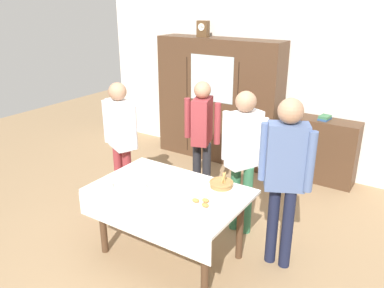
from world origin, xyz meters
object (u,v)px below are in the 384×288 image
(bookshelf_low, at_px, (321,150))
(tea_cup_front_edge, at_px, (151,167))
(bread_basket, at_px, (221,184))
(book_stack, at_px, (325,118))
(mantel_clock, at_px, (203,29))
(person_by_cabinet, at_px, (202,130))
(tea_cup_center, at_px, (108,186))
(tea_cup_mid_left, at_px, (179,188))
(tea_cup_far_left, at_px, (174,173))
(wall_cabinet, at_px, (218,101))
(spoon_mid_right, at_px, (140,180))
(person_behind_table_right, at_px, (120,134))
(person_near_right_end, at_px, (243,150))
(tea_cup_far_right, at_px, (142,187))
(person_beside_shelf, at_px, (285,169))
(dining_table, at_px, (168,201))
(pastry_plate, at_px, (201,204))
(spoon_front_edge, at_px, (190,182))
(tea_cup_near_left, at_px, (156,198))

(bookshelf_low, height_order, tea_cup_front_edge, bookshelf_low)
(bread_basket, bearing_deg, book_stack, 80.72)
(mantel_clock, xyz_separation_m, person_by_cabinet, (0.80, -1.30, -1.12))
(mantel_clock, distance_m, tea_cup_center, 3.20)
(tea_cup_mid_left, relative_size, tea_cup_far_left, 1.00)
(wall_cabinet, distance_m, spoon_mid_right, 2.61)
(person_behind_table_right, xyz_separation_m, person_near_right_end, (1.51, 0.27, 0.03))
(tea_cup_far_right, xyz_separation_m, tea_cup_mid_left, (0.31, 0.18, 0.00))
(person_behind_table_right, bearing_deg, tea_cup_far_left, -14.20)
(tea_cup_mid_left, xyz_separation_m, person_beside_shelf, (0.89, 0.44, 0.26))
(dining_table, height_order, bread_basket, bread_basket)
(person_near_right_end, bearing_deg, tea_cup_mid_left, -111.60)
(tea_cup_far_right, height_order, tea_cup_far_left, same)
(tea_cup_center, bearing_deg, tea_cup_far_right, 27.75)
(book_stack, bearing_deg, person_by_cabinet, -130.73)
(person_near_right_end, bearing_deg, wall_cabinet, 126.43)
(book_stack, height_order, tea_cup_front_edge, book_stack)
(dining_table, relative_size, wall_cabinet, 0.74)
(tea_cup_front_edge, bearing_deg, person_by_cabinet, 87.05)
(tea_cup_front_edge, bearing_deg, mantel_clock, 108.15)
(tea_cup_center, distance_m, bread_basket, 1.12)
(dining_table, relative_size, bookshelf_low, 1.52)
(tea_cup_front_edge, relative_size, pastry_plate, 0.46)
(wall_cabinet, bearing_deg, person_near_right_end, -53.57)
(tea_cup_far_left, relative_size, spoon_front_edge, 1.09)
(dining_table, distance_m, person_near_right_end, 0.99)
(tea_cup_far_left, xyz_separation_m, spoon_front_edge, (0.24, -0.05, -0.02))
(wall_cabinet, xyz_separation_m, person_by_cabinet, (0.50, -1.30, -0.03))
(tea_cup_mid_left, xyz_separation_m, person_behind_table_right, (-1.21, 0.50, 0.18))
(wall_cabinet, distance_m, tea_cup_center, 2.89)
(tea_cup_mid_left, xyz_separation_m, pastry_plate, (0.33, -0.12, -0.01))
(mantel_clock, distance_m, person_near_right_end, 2.59)
(person_beside_shelf, bearing_deg, dining_table, -152.58)
(spoon_mid_right, distance_m, person_near_right_end, 1.14)
(bookshelf_low, bearing_deg, dining_table, -106.14)
(book_stack, bearing_deg, spoon_mid_right, -113.79)
(tea_cup_far_right, distance_m, person_behind_table_right, 1.14)
(wall_cabinet, height_order, spoon_front_edge, wall_cabinet)
(tea_cup_mid_left, bearing_deg, tea_cup_center, -151.17)
(tea_cup_mid_left, xyz_separation_m, person_near_right_end, (0.30, 0.77, 0.21))
(person_behind_table_right, bearing_deg, spoon_mid_right, -35.41)
(tea_cup_far_right, distance_m, tea_cup_near_left, 0.27)
(tea_cup_far_left, height_order, person_beside_shelf, person_beside_shelf)
(wall_cabinet, bearing_deg, bread_basket, -59.85)
(tea_cup_center, height_order, tea_cup_front_edge, same)
(pastry_plate, height_order, person_near_right_end, person_near_right_end)
(bookshelf_low, distance_m, person_beside_shelf, 2.22)
(mantel_clock, bearing_deg, tea_cup_far_left, -65.30)
(wall_cabinet, height_order, person_beside_shelf, wall_cabinet)
(mantel_clock, xyz_separation_m, person_near_right_end, (1.59, -1.75, -1.07))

